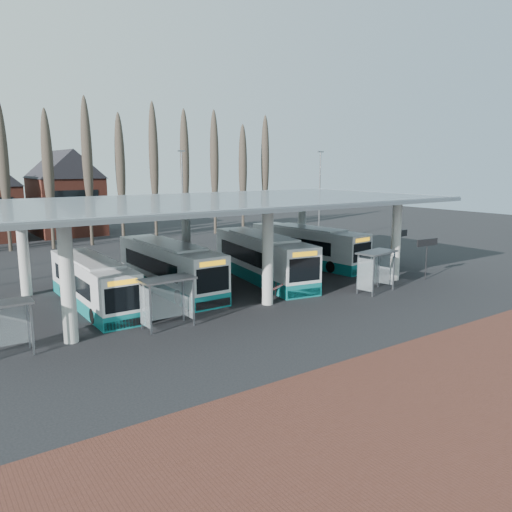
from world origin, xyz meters
TOP-DOWN VIEW (x-y plane):
  - ground at (0.00, 0.00)m, footprint 140.00×140.00m
  - brick_strip at (0.00, -12.00)m, footprint 70.00×10.00m
  - station_canopy at (0.00, 8.00)m, footprint 32.00×16.00m
  - poplar_row at (0.00, 33.00)m, footprint 45.10×1.10m
  - lamp_post_b at (6.00, 26.00)m, footprint 0.80×0.16m
  - lamp_post_c at (20.00, 20.00)m, footprint 0.80×0.16m
  - bus_0 at (-9.12, 8.30)m, footprint 2.36×10.83m
  - bus_1 at (-3.45, 9.46)m, footprint 2.64×12.02m
  - bus_2 at (3.82, 8.46)m, footprint 4.63×12.72m
  - bus_3 at (10.56, 11.07)m, footprint 3.74×12.12m
  - shelter_0 at (-15.02, 2.44)m, footprint 2.76×1.45m
  - shelter_1 at (-7.10, 2.01)m, footprint 2.97×1.55m
  - shelter_2 at (7.94, 0.91)m, footprint 3.27×2.03m
  - info_sign_0 at (14.01, 1.19)m, footprint 2.10×0.28m
  - info_sign_1 at (15.54, 5.08)m, footprint 2.18×0.37m
  - barrier at (1.25, 2.92)m, footprint 2.01×1.13m

SIDE VIEW (x-z plane):
  - ground at x=0.00m, z-range 0.00..0.00m
  - brick_strip at x=0.00m, z-range 0.00..0.03m
  - barrier at x=1.25m, z-range 0.31..1.41m
  - bus_0 at x=-9.12m, z-range -0.09..2.92m
  - bus_3 at x=10.56m, z-range -0.10..3.22m
  - bus_1 at x=-3.45m, z-range -0.10..3.24m
  - bus_2 at x=3.82m, z-range -0.10..3.36m
  - shelter_0 at x=-15.02m, z-range 0.57..3.10m
  - shelter_1 at x=-7.10m, z-range 0.62..3.33m
  - shelter_2 at x=7.94m, z-range 0.64..3.48m
  - info_sign_0 at x=14.01m, z-range 1.06..4.19m
  - info_sign_1 at x=15.54m, z-range 1.10..4.36m
  - lamp_post_b at x=6.00m, z-range 0.25..10.42m
  - lamp_post_c at x=20.00m, z-range 0.25..10.42m
  - station_canopy at x=0.00m, z-range 2.51..8.85m
  - poplar_row at x=0.00m, z-range 1.53..16.03m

